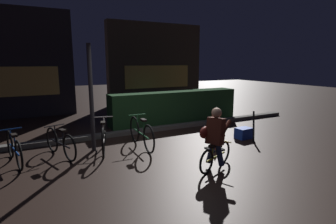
{
  "coord_description": "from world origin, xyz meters",
  "views": [
    {
      "loc": [
        -2.76,
        -5.1,
        2.11
      ],
      "look_at": [
        0.2,
        0.6,
        0.9
      ],
      "focal_mm": 28.31,
      "sensor_mm": 36.0,
      "label": 1
    }
  ],
  "objects_px": {
    "street_post": "(91,99)",
    "parked_bike_left_mid": "(60,143)",
    "parked_bike_leftmost": "(14,149)",
    "parked_bike_center_left": "(104,136)",
    "parked_bike_center_right": "(141,133)",
    "closed_umbrella": "(254,126)",
    "traffic_cone_near": "(215,139)",
    "blue_crate": "(244,133)",
    "traffic_cone_far": "(217,127)",
    "cyclist": "(214,138)"
  },
  "relations": [
    {
      "from": "parked_bike_center_right",
      "to": "closed_umbrella",
      "type": "distance_m",
      "value": 3.07
    },
    {
      "from": "cyclist",
      "to": "parked_bike_center_left",
      "type": "bearing_deg",
      "value": 104.65
    },
    {
      "from": "closed_umbrella",
      "to": "traffic_cone_far",
      "type": "bearing_deg",
      "value": 73.23
    },
    {
      "from": "blue_crate",
      "to": "closed_umbrella",
      "type": "relative_size",
      "value": 0.52
    },
    {
      "from": "blue_crate",
      "to": "closed_umbrella",
      "type": "height_order",
      "value": "closed_umbrella"
    },
    {
      "from": "parked_bike_center_left",
      "to": "cyclist",
      "type": "xyz_separation_m",
      "value": [
        1.67,
        -2.14,
        0.27
      ]
    },
    {
      "from": "parked_bike_leftmost",
      "to": "traffic_cone_near",
      "type": "relative_size",
      "value": 2.83
    },
    {
      "from": "parked_bike_leftmost",
      "to": "parked_bike_center_left",
      "type": "relative_size",
      "value": 0.92
    },
    {
      "from": "parked_bike_center_left",
      "to": "parked_bike_center_right",
      "type": "relative_size",
      "value": 0.96
    },
    {
      "from": "parked_bike_left_mid",
      "to": "parked_bike_center_left",
      "type": "xyz_separation_m",
      "value": [
        0.98,
        -0.01,
        0.04
      ]
    },
    {
      "from": "blue_crate",
      "to": "cyclist",
      "type": "xyz_separation_m",
      "value": [
        -2.06,
        -1.34,
        0.48
      ]
    },
    {
      "from": "traffic_cone_far",
      "to": "parked_bike_center_left",
      "type": "bearing_deg",
      "value": 176.81
    },
    {
      "from": "parked_bike_leftmost",
      "to": "parked_bike_center_right",
      "type": "xyz_separation_m",
      "value": [
        2.78,
        -0.19,
        0.03
      ]
    },
    {
      "from": "parked_bike_leftmost",
      "to": "cyclist",
      "type": "bearing_deg",
      "value": -133.11
    },
    {
      "from": "blue_crate",
      "to": "cyclist",
      "type": "distance_m",
      "value": 2.51
    },
    {
      "from": "cyclist",
      "to": "closed_umbrella",
      "type": "xyz_separation_m",
      "value": [
        2.17,
        1.09,
        -0.24
      ]
    },
    {
      "from": "parked_bike_leftmost",
      "to": "traffic_cone_near",
      "type": "xyz_separation_m",
      "value": [
        4.31,
        -1.19,
        -0.07
      ]
    },
    {
      "from": "traffic_cone_near",
      "to": "parked_bike_left_mid",
      "type": "bearing_deg",
      "value": 160.46
    },
    {
      "from": "parked_bike_left_mid",
      "to": "blue_crate",
      "type": "bearing_deg",
      "value": -118.14
    },
    {
      "from": "parked_bike_left_mid",
      "to": "parked_bike_leftmost",
      "type": "bearing_deg",
      "value": 72.77
    },
    {
      "from": "traffic_cone_far",
      "to": "closed_umbrella",
      "type": "xyz_separation_m",
      "value": [
        0.58,
        -0.87,
        0.15
      ]
    },
    {
      "from": "closed_umbrella",
      "to": "parked_bike_center_right",
      "type": "bearing_deg",
      "value": 113.53
    },
    {
      "from": "traffic_cone_near",
      "to": "closed_umbrella",
      "type": "height_order",
      "value": "closed_umbrella"
    },
    {
      "from": "parked_bike_leftmost",
      "to": "parked_bike_left_mid",
      "type": "bearing_deg",
      "value": -100.98
    },
    {
      "from": "traffic_cone_near",
      "to": "closed_umbrella",
      "type": "bearing_deg",
      "value": 6.02
    },
    {
      "from": "parked_bike_center_right",
      "to": "traffic_cone_far",
      "type": "height_order",
      "value": "parked_bike_center_right"
    },
    {
      "from": "traffic_cone_far",
      "to": "closed_umbrella",
      "type": "height_order",
      "value": "closed_umbrella"
    },
    {
      "from": "parked_bike_center_left",
      "to": "blue_crate",
      "type": "bearing_deg",
      "value": -86.46
    },
    {
      "from": "parked_bike_center_left",
      "to": "traffic_cone_near",
      "type": "distance_m",
      "value": 2.7
    },
    {
      "from": "street_post",
      "to": "parked_bike_center_left",
      "type": "distance_m",
      "value": 0.95
    },
    {
      "from": "street_post",
      "to": "cyclist",
      "type": "xyz_separation_m",
      "value": [
        1.9,
        -2.24,
        -0.64
      ]
    },
    {
      "from": "traffic_cone_far",
      "to": "blue_crate",
      "type": "height_order",
      "value": "traffic_cone_far"
    },
    {
      "from": "closed_umbrella",
      "to": "parked_bike_left_mid",
      "type": "bearing_deg",
      "value": 117.29
    },
    {
      "from": "parked_bike_leftmost",
      "to": "traffic_cone_far",
      "type": "bearing_deg",
      "value": -104.1
    },
    {
      "from": "parked_bike_center_right",
      "to": "traffic_cone_near",
      "type": "distance_m",
      "value": 1.83
    },
    {
      "from": "traffic_cone_near",
      "to": "cyclist",
      "type": "bearing_deg",
      "value": -128.37
    },
    {
      "from": "street_post",
      "to": "parked_bike_center_left",
      "type": "bearing_deg",
      "value": -23.82
    },
    {
      "from": "parked_bike_center_left",
      "to": "blue_crate",
      "type": "height_order",
      "value": "parked_bike_center_left"
    },
    {
      "from": "street_post",
      "to": "closed_umbrella",
      "type": "height_order",
      "value": "street_post"
    },
    {
      "from": "street_post",
      "to": "parked_bike_leftmost",
      "type": "relative_size",
      "value": 1.67
    },
    {
      "from": "parked_bike_leftmost",
      "to": "traffic_cone_far",
      "type": "xyz_separation_m",
      "value": [
        5.16,
        -0.17,
        -0.09
      ]
    },
    {
      "from": "traffic_cone_near",
      "to": "blue_crate",
      "type": "distance_m",
      "value": 1.38
    },
    {
      "from": "street_post",
      "to": "traffic_cone_far",
      "type": "xyz_separation_m",
      "value": [
        3.5,
        -0.28,
        -1.03
      ]
    },
    {
      "from": "parked_bike_left_mid",
      "to": "parked_bike_center_left",
      "type": "bearing_deg",
      "value": -108.98
    },
    {
      "from": "street_post",
      "to": "parked_bike_leftmost",
      "type": "bearing_deg",
      "value": -176.17
    },
    {
      "from": "parked_bike_left_mid",
      "to": "traffic_cone_far",
      "type": "distance_m",
      "value": 4.25
    },
    {
      "from": "parked_bike_left_mid",
      "to": "traffic_cone_far",
      "type": "bearing_deg",
      "value": -111.01
    },
    {
      "from": "parked_bike_left_mid",
      "to": "street_post",
      "type": "bearing_deg",
      "value": -101.47
    },
    {
      "from": "street_post",
      "to": "parked_bike_left_mid",
      "type": "bearing_deg",
      "value": -173.04
    },
    {
      "from": "parked_bike_center_left",
      "to": "closed_umbrella",
      "type": "relative_size",
      "value": 1.94
    }
  ]
}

